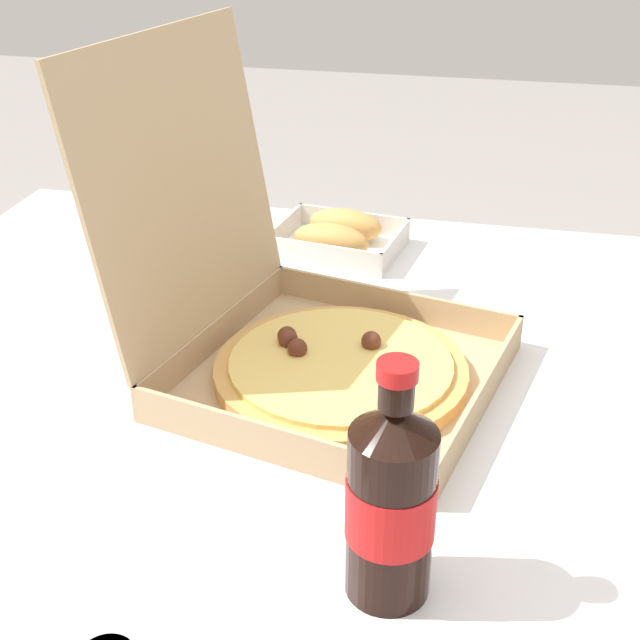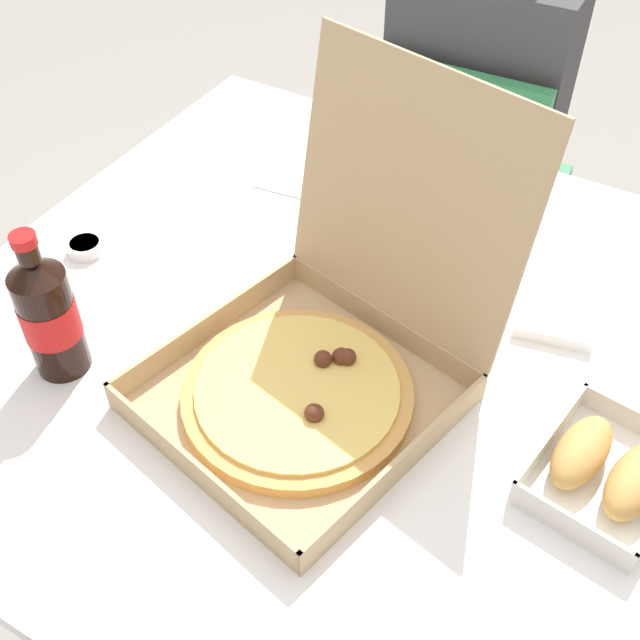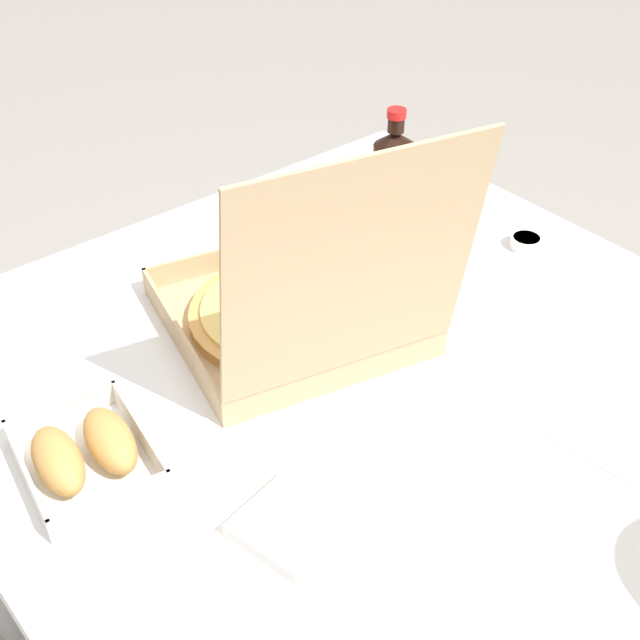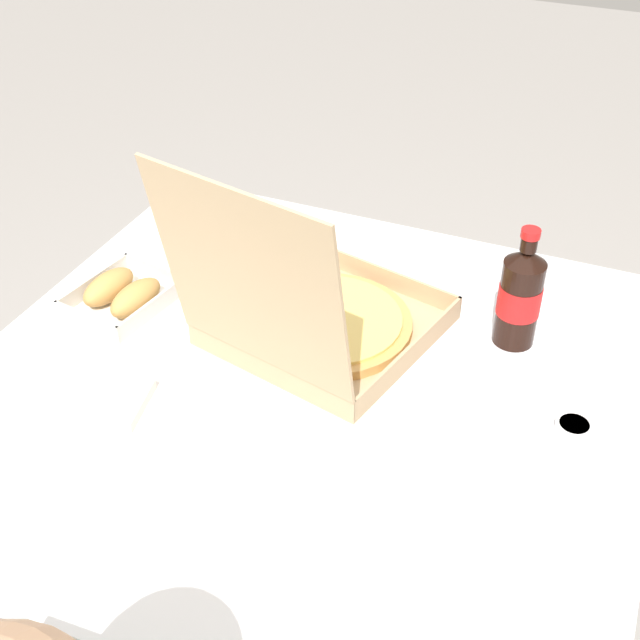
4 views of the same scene
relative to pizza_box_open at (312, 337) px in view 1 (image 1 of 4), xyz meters
The scene contains 5 objects.
dining_table 0.17m from the pizza_box_open, 104.96° to the left, with size 1.11×1.08×0.75m.
pizza_box_open is the anchor object (origin of this frame).
bread_side_box 0.37m from the pizza_box_open, ahead, with size 0.18×0.21×0.06m.
cola_bottle 0.35m from the pizza_box_open, 156.53° to the right, with size 0.07×0.07×0.22m.
napkin_pile 0.37m from the pizza_box_open, 50.25° to the left, with size 0.11×0.11×0.02m, color white.
Camera 1 is at (-0.83, -0.30, 1.31)m, focal length 48.33 mm.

